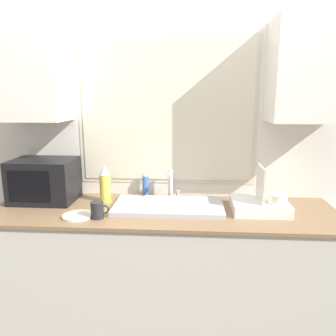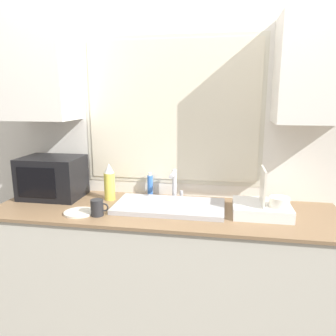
{
  "view_description": "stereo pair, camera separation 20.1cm",
  "coord_description": "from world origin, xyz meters",
  "views": [
    {
      "loc": [
        0.17,
        -1.67,
        1.64
      ],
      "look_at": [
        0.03,
        0.29,
        1.21
      ],
      "focal_mm": 35.0,
      "sensor_mm": 36.0,
      "label": 1
    },
    {
      "loc": [
        0.37,
        -1.65,
        1.64
      ],
      "look_at": [
        0.03,
        0.29,
        1.21
      ],
      "focal_mm": 35.0,
      "sensor_mm": 36.0,
      "label": 2
    }
  ],
  "objects": [
    {
      "name": "wall_back",
      "position": [
        0.0,
        0.63,
        1.38
      ],
      "size": [
        6.0,
        0.38,
        2.6
      ],
      "color": "silver",
      "rests_on": "ground_plane"
    },
    {
      "name": "mug_near_sink",
      "position": [
        -0.38,
        0.14,
        0.98
      ],
      "size": [
        0.11,
        0.08,
        0.1
      ],
      "color": "#262628",
      "rests_on": "countertop"
    },
    {
      "name": "small_plate",
      "position": [
        -0.51,
        0.15,
        0.93
      ],
      "size": [
        0.19,
        0.19,
        0.01
      ],
      "color": "silver",
      "rests_on": "countertop"
    },
    {
      "name": "soap_bottle",
      "position": [
        -0.15,
        0.59,
        1.01
      ],
      "size": [
        0.04,
        0.04,
        0.17
      ],
      "color": "blue",
      "rests_on": "countertop"
    },
    {
      "name": "dish_rack",
      "position": [
        0.62,
        0.32,
        0.98
      ],
      "size": [
        0.34,
        0.29,
        0.29
      ],
      "color": "white",
      "rests_on": "countertop"
    },
    {
      "name": "sink_basin",
      "position": [
        0.03,
        0.34,
        0.94
      ],
      "size": [
        0.7,
        0.37,
        0.03
      ],
      "color": "#B2B2B7",
      "rests_on": "countertop"
    },
    {
      "name": "microwave",
      "position": [
        -0.83,
        0.44,
        1.07
      ],
      "size": [
        0.42,
        0.31,
        0.29
      ],
      "color": "black",
      "rests_on": "countertop"
    },
    {
      "name": "faucet",
      "position": [
        0.04,
        0.53,
        1.05
      ],
      "size": [
        0.08,
        0.17,
        0.21
      ],
      "color": "#B7B7BC",
      "rests_on": "countertop"
    },
    {
      "name": "spray_bottle",
      "position": [
        -0.41,
        0.45,
        1.05
      ],
      "size": [
        0.07,
        0.07,
        0.26
      ],
      "color": "#D8CC4C",
      "rests_on": "countertop"
    },
    {
      "name": "countertop",
      "position": [
        0.0,
        0.32,
        0.46
      ],
      "size": [
        2.22,
        0.66,
        0.93
      ],
      "color": "beige",
      "rests_on": "ground_plane"
    }
  ]
}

